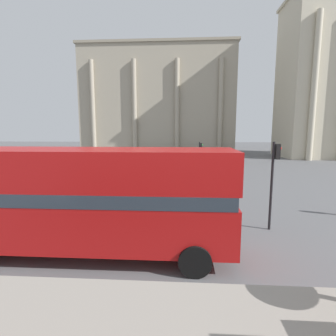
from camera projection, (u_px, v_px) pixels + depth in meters
The scene contains 7 objects.
double_decker_bus at pixel (86, 197), 9.51m from camera, with size 10.66×2.71×4.00m.
plaza_building_left at pixel (158, 101), 55.70m from camera, with size 31.65×11.25×21.67m.
traffic_light_near at pixel (274, 173), 12.03m from camera, with size 0.42×0.24×4.15m.
traffic_light_mid at pixel (199, 161), 20.97m from camera, with size 0.42×0.24×3.30m.
traffic_light_far at pixel (200, 153), 28.33m from camera, with size 0.42×0.24×3.38m.
pedestrian_blue at pixel (134, 156), 35.93m from camera, with size 0.32×0.32×1.83m.
pedestrian_black at pixel (228, 163), 28.83m from camera, with size 0.32×0.32×1.76m.
Camera 1 is at (-0.07, -2.36, 4.67)m, focal length 28.00 mm.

